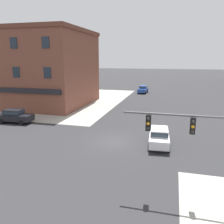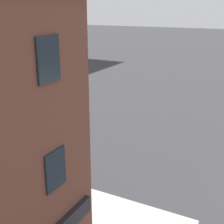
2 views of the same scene
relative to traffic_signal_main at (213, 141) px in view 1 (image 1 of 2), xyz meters
The scene contains 7 objects.
ground_plane 11.47m from the traffic_signal_main, 133.85° to the left, with size 320.00×320.00×0.00m, color #2D2D30.
sidewalk_far_corner 39.36m from the traffic_signal_main, 134.68° to the left, with size 32.00×32.00×0.02m, color #A8A399.
traffic_signal_main is the anchor object (origin of this frame).
car_main_northbound_near 8.84m from the traffic_signal_main, 112.81° to the left, with size 2.12×4.51×1.68m.
car_main_northbound_far 41.86m from the traffic_signal_main, 102.59° to the left, with size 2.07×4.49×1.68m.
car_main_southbound_far 24.10m from the traffic_signal_main, 152.30° to the left, with size 4.46×2.01×1.68m.
storefront_block_near_corner 35.41m from the traffic_signal_main, 138.40° to the left, with size 20.07×15.53×12.49m.
Camera 1 is at (5.34, -20.93, 7.91)m, focal length 37.52 mm.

